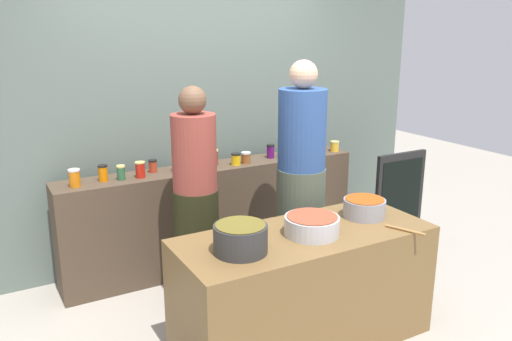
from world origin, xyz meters
TOP-DOWN VIEW (x-y plane):
  - ground at (0.00, 0.00)m, footprint 12.00×12.00m
  - storefront_wall at (0.00, 1.45)m, footprint 4.80×0.12m
  - display_shelf at (0.00, 1.10)m, footprint 2.70×0.36m
  - prep_table at (0.00, -0.30)m, footprint 1.70×0.70m
  - preserve_jar_0 at (-1.17, 1.05)m, footprint 0.09×0.09m
  - preserve_jar_1 at (-0.95, 1.10)m, footprint 0.07×0.07m
  - preserve_jar_2 at (-0.81, 1.07)m, footprint 0.07×0.07m
  - preserve_jar_3 at (-0.66, 1.06)m, footprint 0.08×0.08m
  - preserve_jar_4 at (-0.53, 1.16)m, footprint 0.07×0.07m
  - preserve_jar_5 at (-0.34, 1.08)m, footprint 0.07×0.07m
  - preserve_jar_6 at (-0.11, 1.12)m, footprint 0.08×0.08m
  - preserve_jar_7 at (0.01, 1.13)m, footprint 0.09×0.09m
  - preserve_jar_8 at (0.18, 1.04)m, footprint 0.08×0.08m
  - preserve_jar_9 at (0.29, 1.04)m, footprint 0.08×0.08m
  - preserve_jar_10 at (0.58, 1.11)m, footprint 0.07×0.07m
  - preserve_jar_11 at (0.69, 1.07)m, footprint 0.07×0.07m
  - preserve_jar_12 at (0.79, 1.11)m, footprint 0.08×0.08m
  - preserve_jar_13 at (0.99, 1.03)m, footprint 0.09×0.09m
  - preserve_jar_14 at (1.13, 1.13)m, footprint 0.08×0.08m
  - preserve_jar_15 at (1.26, 1.03)m, footprint 0.09×0.09m
  - cooking_pot_left at (-0.50, -0.36)m, footprint 0.32×0.32m
  - cooking_pot_center at (0.02, -0.34)m, footprint 0.35×0.35m
  - cooking_pot_right at (0.53, -0.25)m, footprint 0.29×0.29m
  - wooden_spoon at (0.59, -0.59)m, footprint 0.12×0.25m
  - cook_with_tongs at (-0.41, 0.53)m, footprint 0.34×0.34m
  - cook_in_cap at (0.41, 0.37)m, footprint 0.39×0.39m
  - chalkboard_sign at (1.65, 0.52)m, footprint 0.57×0.05m

SIDE VIEW (x-z plane):
  - ground at x=0.00m, z-range 0.00..0.00m
  - prep_table at x=0.00m, z-range 0.00..0.79m
  - display_shelf at x=0.00m, z-range 0.00..0.91m
  - chalkboard_sign at x=1.65m, z-range 0.01..0.96m
  - cook_with_tongs at x=-0.41m, z-range -0.07..1.60m
  - wooden_spoon at x=0.59m, z-range 0.79..0.80m
  - cook_in_cap at x=0.41m, z-range -0.09..1.76m
  - cooking_pot_center at x=0.02m, z-range 0.79..0.91m
  - cooking_pot_right at x=0.53m, z-range 0.79..0.92m
  - cooking_pot_left at x=-0.50m, z-range 0.79..0.96m
  - preserve_jar_15 at x=1.26m, z-range 0.91..1.01m
  - preserve_jar_9 at x=0.29m, z-range 0.91..1.01m
  - preserve_jar_8 at x=0.18m, z-range 0.91..1.01m
  - preserve_jar_4 at x=-0.53m, z-range 0.91..1.02m
  - preserve_jar_11 at x=0.69m, z-range 0.91..1.02m
  - preserve_jar_6 at x=-0.11m, z-range 0.91..1.03m
  - preserve_jar_2 at x=-0.81m, z-range 0.91..1.03m
  - preserve_jar_10 at x=0.58m, z-range 0.91..1.04m
  - preserve_jar_14 at x=1.13m, z-range 0.91..1.04m
  - preserve_jar_3 at x=-0.66m, z-range 0.91..1.04m
  - preserve_jar_1 at x=-0.95m, z-range 0.91..1.04m
  - preserve_jar_12 at x=0.79m, z-range 0.91..1.04m
  - preserve_jar_0 at x=-1.17m, z-range 0.91..1.05m
  - preserve_jar_7 at x=0.01m, z-range 0.91..1.05m
  - preserve_jar_5 at x=-0.34m, z-range 0.91..1.06m
  - preserve_jar_13 at x=0.99m, z-range 0.91..1.06m
  - storefront_wall at x=0.00m, z-range 0.00..3.00m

